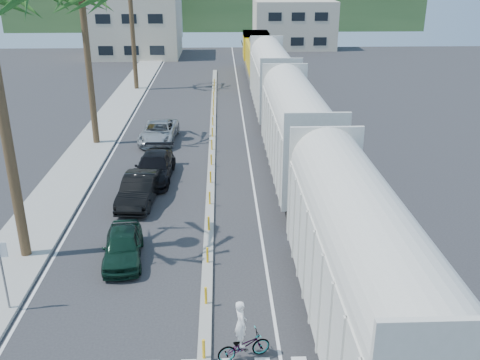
% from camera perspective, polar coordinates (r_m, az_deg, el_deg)
% --- Properties ---
extents(ground, '(140.00, 140.00, 0.00)m').
position_cam_1_polar(ground, '(19.16, -3.77, -16.79)').
color(ground, '#28282B').
rests_on(ground, ground).
extents(sidewalk, '(3.00, 90.00, 0.15)m').
position_cam_1_polar(sidewalk, '(42.67, -14.46, 5.08)').
color(sidewalk, gray).
rests_on(sidewalk, ground).
extents(rails, '(1.56, 100.00, 0.06)m').
position_cam_1_polar(rails, '(44.78, 3.57, 6.47)').
color(rails, black).
rests_on(rails, ground).
extents(median, '(0.45, 60.00, 0.85)m').
position_cam_1_polar(median, '(36.87, -3.01, 3.14)').
color(median, gray).
rests_on(median, ground).
extents(lane_markings, '(9.42, 90.00, 0.01)m').
position_cam_1_polar(lane_markings, '(41.78, -5.89, 5.22)').
color(lane_markings, silver).
rests_on(lane_markings, ground).
extents(freight_train, '(3.00, 60.94, 5.85)m').
position_cam_1_polar(freight_train, '(36.63, 4.82, 7.57)').
color(freight_train, beige).
rests_on(freight_train, ground).
extents(street_sign, '(0.60, 0.08, 3.00)m').
position_cam_1_polar(street_sign, '(21.22, -24.10, -8.28)').
color(street_sign, slate).
rests_on(street_sign, ground).
extents(buildings, '(38.00, 27.00, 10.00)m').
position_cam_1_polar(buildings, '(87.21, -7.04, 16.83)').
color(buildings, '#BFB198').
rests_on(buildings, ground).
extents(car_lead, '(2.42, 4.37, 1.38)m').
position_cam_1_polar(car_lead, '(23.83, -12.39, -6.86)').
color(car_lead, black).
rests_on(car_lead, ground).
extents(car_second, '(2.47, 5.02, 1.56)m').
position_cam_1_polar(car_second, '(29.19, -10.69, -0.98)').
color(car_second, black).
rests_on(car_second, ground).
extents(car_third, '(2.51, 5.43, 1.53)m').
position_cam_1_polar(car_third, '(32.29, -9.12, 1.37)').
color(car_third, black).
rests_on(car_third, ground).
extents(car_rear, '(3.02, 5.54, 1.46)m').
position_cam_1_polar(car_rear, '(39.30, -8.66, 5.11)').
color(car_rear, '#A9ACAE').
rests_on(car_rear, ground).
extents(cyclist, '(1.62, 2.14, 2.18)m').
position_cam_1_polar(cyclist, '(18.06, 0.33, -16.76)').
color(cyclist, '#9EA0A5').
rests_on(cyclist, ground).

